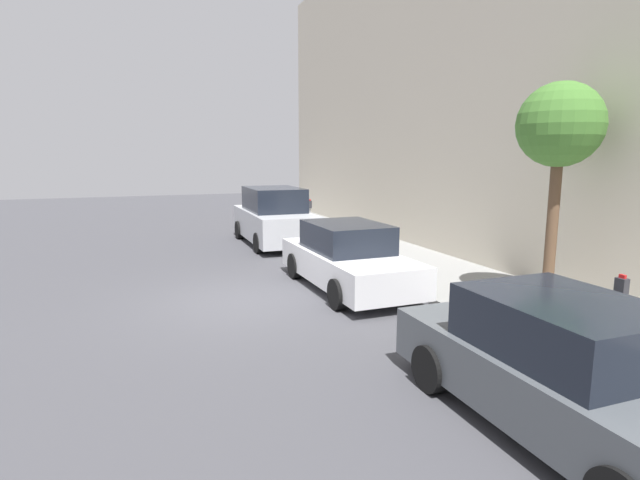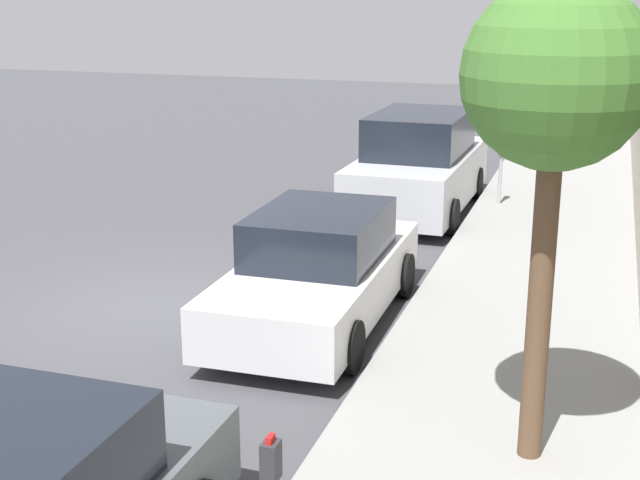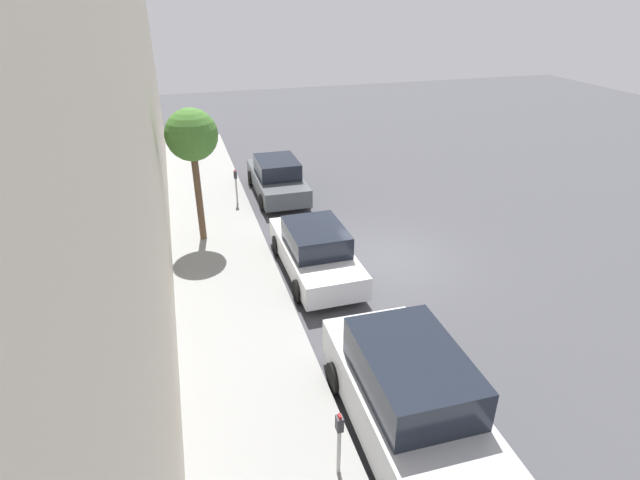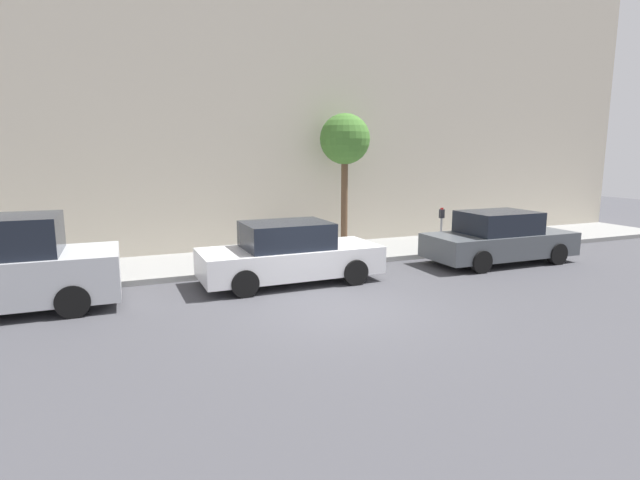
# 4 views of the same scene
# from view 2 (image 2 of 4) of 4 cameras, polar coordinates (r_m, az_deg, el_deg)

# --- Properties ---
(ground_plane) EXTENTS (60.00, 60.00, 0.00)m
(ground_plane) POSITION_cam_2_polar(r_m,az_deg,el_deg) (12.84, -10.67, -4.23)
(ground_plane) COLOR #424247
(sidewalk) EXTENTS (3.02, 32.00, 0.15)m
(sidewalk) POSITION_cam_2_polar(r_m,az_deg,el_deg) (11.40, 12.20, -6.58)
(sidewalk) COLOR gray
(sidewalk) RESTS_ON ground_plane
(parked_sedan_second) EXTENTS (1.92, 4.52, 1.54)m
(parked_sedan_second) POSITION_cam_2_polar(r_m,az_deg,el_deg) (11.83, -0.12, -1.98)
(parked_sedan_second) COLOR silver
(parked_sedan_second) RESTS_ON ground_plane
(parked_suv_third) EXTENTS (2.08, 4.83, 1.98)m
(parked_suv_third) POSITION_cam_2_polar(r_m,az_deg,el_deg) (17.74, 6.35, 4.74)
(parked_suv_third) COLOR #B7BABF
(parked_suv_third) RESTS_ON ground_plane
(parking_meter_far) EXTENTS (0.11, 0.15, 1.33)m
(parking_meter_far) POSITION_cam_2_polar(r_m,az_deg,el_deg) (18.03, 11.51, 4.83)
(parking_meter_far) COLOR #ADADB2
(parking_meter_far) RESTS_ON sidewalk
(street_tree) EXTENTS (1.61, 1.61, 4.33)m
(street_tree) POSITION_cam_2_polar(r_m,az_deg,el_deg) (7.77, 14.85, 9.69)
(street_tree) COLOR brown
(street_tree) RESTS_ON sidewalk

